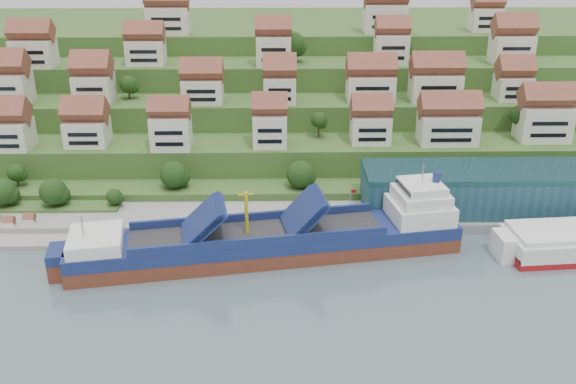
{
  "coord_description": "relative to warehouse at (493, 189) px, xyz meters",
  "views": [
    {
      "loc": [
        2.07,
        -119.2,
        65.65
      ],
      "look_at": [
        4.23,
        14.0,
        8.0
      ],
      "focal_mm": 40.0,
      "sensor_mm": 36.0,
      "label": 1
    }
  ],
  "objects": [
    {
      "name": "warehouse",
      "position": [
        0.0,
        0.0,
        0.0
      ],
      "size": [
        60.0,
        15.0,
        10.0
      ],
      "primitive_type": "cube",
      "color": "#204756",
      "rests_on": "quay"
    },
    {
      "name": "quay",
      "position": [
        -32.0,
        -2.0,
        -6.1
      ],
      "size": [
        180.0,
        14.0,
        2.2
      ],
      "primitive_type": "cube",
      "color": "gray",
      "rests_on": "ground"
    },
    {
      "name": "cargo_ship",
      "position": [
        -50.12,
        -17.87,
        -3.82
      ],
      "size": [
        81.48,
        25.87,
        17.89
      ],
      "rotation": [
        0.0,
        0.0,
        0.17
      ],
      "color": "brown",
      "rests_on": "ground"
    },
    {
      "name": "hillside_village",
      "position": [
        -46.93,
        41.06,
        16.05
      ],
      "size": [
        157.27,
        63.19,
        28.86
      ],
      "color": "silver",
      "rests_on": "ground"
    },
    {
      "name": "flagpole",
      "position": [
        -33.89,
        -7.0,
        -0.32
      ],
      "size": [
        1.28,
        0.16,
        8.0
      ],
      "color": "gray",
      "rests_on": "quay"
    },
    {
      "name": "pebble_beach",
      "position": [
        -110.0,
        -5.0,
        -6.7
      ],
      "size": [
        45.0,
        20.0,
        1.0
      ],
      "primitive_type": "cube",
      "color": "gray",
      "rests_on": "ground"
    },
    {
      "name": "beach_huts",
      "position": [
        -112.0,
        -6.25,
        -5.1
      ],
      "size": [
        14.4,
        3.7,
        2.2
      ],
      "color": "white",
      "rests_on": "pebble_beach"
    },
    {
      "name": "hillside",
      "position": [
        -52.0,
        86.55,
        3.46
      ],
      "size": [
        260.0,
        128.0,
        31.0
      ],
      "color": "#2D4C1E",
      "rests_on": "ground"
    },
    {
      "name": "hillside_trees",
      "position": [
        -63.19,
        25.63,
        8.55
      ],
      "size": [
        140.96,
        62.57,
        31.01
      ],
      "color": "#1F4115",
      "rests_on": "ground"
    },
    {
      "name": "ground",
      "position": [
        -52.0,
        -17.0,
        -7.2
      ],
      "size": [
        300.0,
        300.0,
        0.0
      ],
      "primitive_type": "plane",
      "color": "slate",
      "rests_on": "ground"
    }
  ]
}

